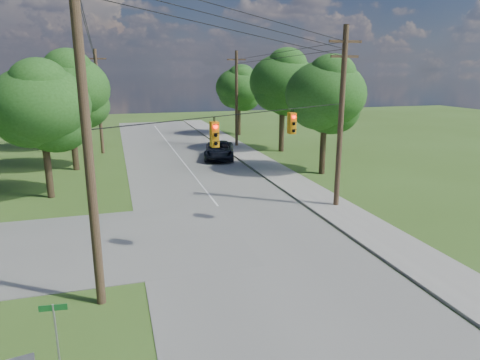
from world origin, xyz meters
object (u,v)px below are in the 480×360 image
object	(u,v)px
pole_north_e	(237,99)
car_main_north	(219,150)
pole_sw	(86,129)
pole_north_w	(99,101)
pole_ne	(341,116)

from	to	relation	value
pole_north_e	car_main_north	world-z (taller)	pole_north_e
pole_sw	pole_north_e	size ratio (longest dim) A/B	1.20
pole_north_w	car_main_north	size ratio (longest dim) A/B	1.75
pole_sw	car_main_north	distance (m)	26.22
pole_north_e	pole_sw	bearing A→B (deg)	-114.52
pole_sw	pole_ne	distance (m)	15.51
pole_ne	car_main_north	size ratio (longest dim) A/B	1.84
pole_north_e	pole_north_w	distance (m)	13.90
pole_north_e	car_main_north	distance (m)	8.14
pole_sw	pole_north_w	xyz separation A→B (m)	(-0.40, 29.60, -1.10)
pole_ne	pole_north_w	xyz separation A→B (m)	(-13.90, 22.00, -0.34)
pole_ne	pole_north_e	bearing A→B (deg)	90.00
pole_sw	car_main_north	size ratio (longest dim) A/B	2.10
pole_ne	pole_north_w	bearing A→B (deg)	122.29
pole_ne	car_main_north	world-z (taller)	pole_ne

